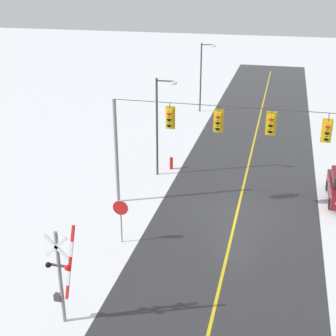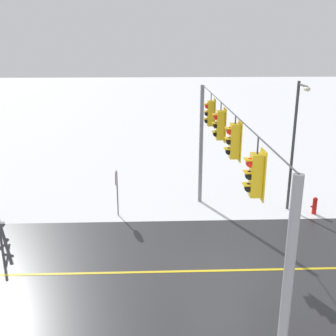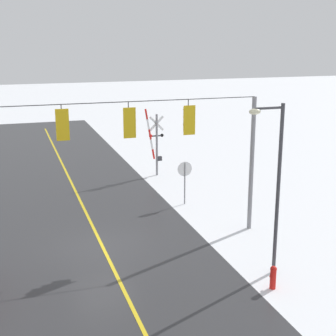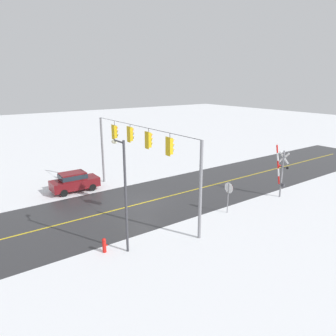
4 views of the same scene
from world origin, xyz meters
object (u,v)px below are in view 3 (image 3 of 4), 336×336
fire_hydrant (273,277)px  railroad_crossing (156,141)px  stop_sign (185,173)px  streetlamp_near (274,174)px

fire_hydrant → railroad_crossing: bearing=-91.4°
railroad_crossing → stop_sign: bearing=88.0°
railroad_crossing → streetlamp_near: (-0.07, 14.74, 1.67)m
stop_sign → railroad_crossing: size_ratio=0.54×
railroad_crossing → streetlamp_near: streetlamp_near is taller
stop_sign → railroad_crossing: 6.08m
stop_sign → streetlamp_near: streetlamp_near is taller
stop_sign → streetlamp_near: bearing=91.8°
stop_sign → fire_hydrant: stop_sign is taller
streetlamp_near → fire_hydrant: 3.66m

